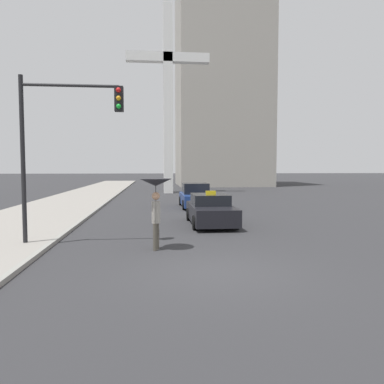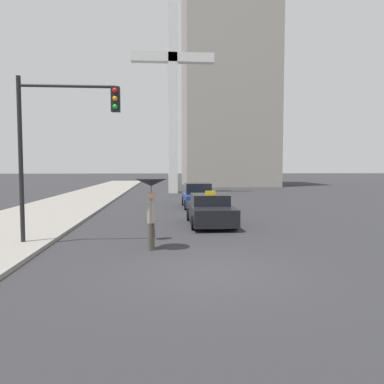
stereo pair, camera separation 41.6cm
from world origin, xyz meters
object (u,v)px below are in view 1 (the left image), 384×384
Objects in this scene: pedestrian_with_umbrella at (156,193)px; traffic_light at (64,129)px; sedan_red at (195,196)px; monument_cross at (168,87)px; taxi at (211,210)px.

traffic_light is at bearing 89.79° from pedestrian_with_umbrella.
sedan_red is 16.68m from monument_cross.
traffic_light reaches higher than taxi.
pedestrian_with_umbrella is (-2.61, -12.27, 1.09)m from sedan_red.
sedan_red is 2.07× the size of pedestrian_with_umbrella.
pedestrian_with_umbrella is (-2.47, -4.98, 1.15)m from taxi.
sedan_red is 12.98m from traffic_light.
monument_cross is (4.32, 24.82, 6.64)m from traffic_light.
monument_cross reaches higher than sedan_red.
sedan_red is at bearing -84.88° from monument_cross.
taxi is 7.29m from sedan_red.
pedestrian_with_umbrella is at bearing -17.96° from traffic_light.
taxi is at bearing -8.62° from pedestrian_with_umbrella.
traffic_light is 26.05m from monument_cross.
pedestrian_with_umbrella reaches higher than sedan_red.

